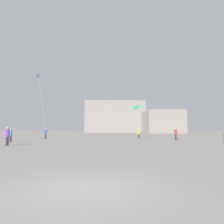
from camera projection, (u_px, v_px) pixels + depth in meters
ground_plane at (85, 189)px, 5.84m from camera, size 300.00×300.00×0.00m
person_in_red at (175, 133)px, 31.02m from camera, size 0.39×0.39×1.78m
person_in_yellow at (139, 133)px, 36.00m from camera, size 0.35×0.35×1.59m
person_in_blue at (46, 133)px, 33.85m from camera, size 0.36×0.36×1.67m
person_in_purple at (7, 135)px, 20.69m from camera, size 0.40×0.40×1.84m
person_in_teal at (11, 135)px, 26.29m from camera, size 0.35×0.35×1.62m
kite_cyan_diamond at (38, 77)px, 39.93m from camera, size 3.93×5.74×10.63m
kite_emerald_delta at (136, 107)px, 38.61m from camera, size 1.45×3.24×4.66m
building_left_hall at (114, 117)px, 93.44m from camera, size 25.83×18.32×13.03m
building_centre_hall at (162, 122)px, 79.32m from camera, size 14.14×16.15×8.15m
handbag_beside_flyer at (178, 139)px, 31.04m from camera, size 0.22×0.34×0.24m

